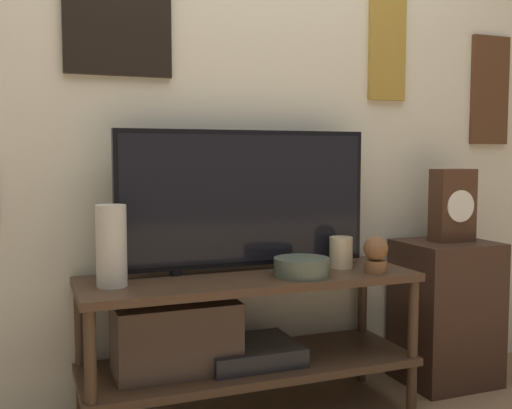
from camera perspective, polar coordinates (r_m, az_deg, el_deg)
name	(u,v)px	position (r m, az deg, el deg)	size (l,w,h in m)	color
wall_back	(225,72)	(2.51, -2.93, 12.52)	(6.40, 0.08, 2.70)	beige
media_console	(223,332)	(2.30, -3.20, -12.03)	(1.28, 0.43, 0.56)	#422D1E
television	(245,199)	(2.34, -1.01, 0.56)	(1.02, 0.05, 0.55)	black
vase_wide_bowl	(302,267)	(2.26, 4.37, -5.96)	(0.21, 0.21, 0.07)	#4C5647
vase_tall_ceramic	(111,246)	(2.12, -13.61, -3.85)	(0.11, 0.11, 0.28)	beige
candle_jar	(341,252)	(2.44, 8.09, -4.53)	(0.09, 0.09, 0.13)	beige
decorative_bust	(376,254)	(2.36, 11.32, -4.64)	(0.10, 0.10, 0.14)	brown
side_table	(445,312)	(2.84, 17.59, -9.72)	(0.39, 0.34, 0.63)	#382319
mantel_clock	(453,205)	(2.78, 18.22, -0.07)	(0.19, 0.11, 0.32)	#422819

